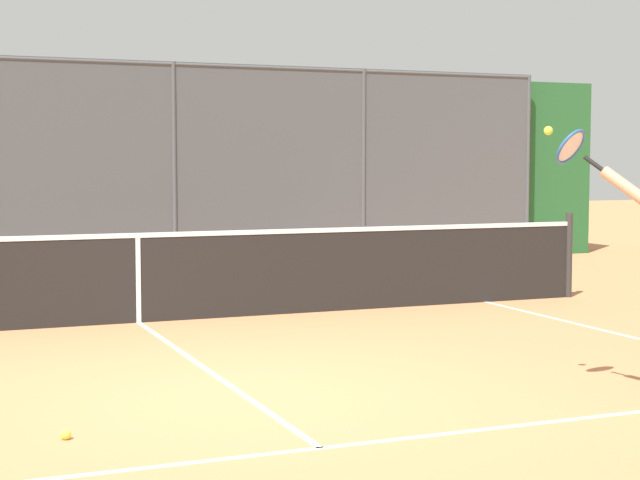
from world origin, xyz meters
The scene contains 5 objects.
ground_plane centered at (0.00, 0.00, 0.00)m, with size 60.00×60.00×0.00m, color #C67A4C.
court_line_markings centered at (0.00, 1.78, 0.00)m, with size 8.62×9.42×0.01m.
fence_backdrop centered at (0.00, -9.24, 1.57)m, with size 19.17×1.37×3.26m.
tennis_net centered at (0.00, -3.75, 0.49)m, with size 11.07×0.09×1.07m.
tennis_ball_by_sideline centered at (1.39, 0.65, 0.03)m, with size 0.07×0.07×0.07m, color #D6E042.
Camera 1 is at (2.26, 6.98, 1.72)m, focal length 57.32 mm.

